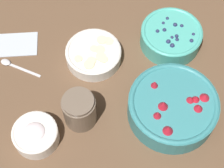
% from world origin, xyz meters
% --- Properties ---
extents(ground_plane, '(4.00, 4.00, 0.00)m').
position_xyz_m(ground_plane, '(0.00, 0.00, 0.00)').
color(ground_plane, brown).
extents(bowl_strawberries, '(0.25, 0.25, 0.10)m').
position_xyz_m(bowl_strawberries, '(-0.20, 0.07, 0.04)').
color(bowl_strawberries, teal).
rests_on(bowl_strawberries, ground_plane).
extents(bowl_blueberries, '(0.19, 0.19, 0.07)m').
position_xyz_m(bowl_blueberries, '(-0.21, -0.17, 0.04)').
color(bowl_blueberries, '#47AD9E').
rests_on(bowl_blueberries, ground_plane).
extents(bowl_bananas, '(0.17, 0.17, 0.05)m').
position_xyz_m(bowl_bananas, '(0.03, -0.11, 0.03)').
color(bowl_bananas, silver).
rests_on(bowl_bananas, ground_plane).
extents(bowl_cream, '(0.12, 0.12, 0.06)m').
position_xyz_m(bowl_cream, '(0.18, 0.16, 0.03)').
color(bowl_cream, silver).
rests_on(bowl_cream, ground_plane).
extents(jar_chocolate, '(0.09, 0.09, 0.11)m').
position_xyz_m(jar_chocolate, '(0.06, 0.09, 0.05)').
color(jar_chocolate, brown).
rests_on(jar_chocolate, ground_plane).
extents(napkin, '(0.14, 0.10, 0.01)m').
position_xyz_m(napkin, '(0.28, -0.16, 0.00)').
color(napkin, '#B2BCC6').
rests_on(napkin, ground_plane).
extents(spoon, '(0.13, 0.07, 0.01)m').
position_xyz_m(spoon, '(0.28, -0.08, 0.00)').
color(spoon, silver).
rests_on(spoon, ground_plane).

